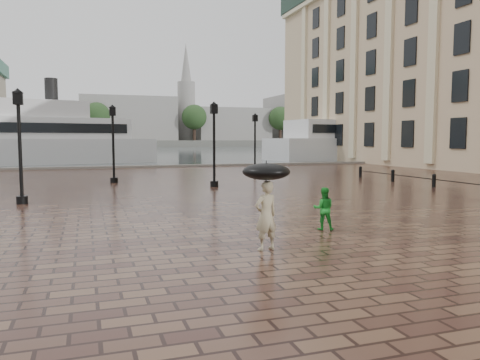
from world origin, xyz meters
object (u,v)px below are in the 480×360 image
at_px(adult_pedestrian, 266,215).
at_px(street_lamps, 121,143).
at_px(child_pedestrian, 324,209).
at_px(ferry_near, 19,138).
at_px(ferry_far, 369,138).

bearing_deg(adult_pedestrian, street_lamps, -97.47).
height_order(street_lamps, child_pedestrian, street_lamps).
distance_m(street_lamps, child_pedestrian, 16.82).
distance_m(adult_pedestrian, ferry_near, 42.68).
xyz_separation_m(child_pedestrian, ferry_near, (-12.59, 39.68, 2.02)).
height_order(street_lamps, ferry_far, ferry_far).
xyz_separation_m(ferry_near, ferry_far, (40.63, 0.22, 0.06)).
bearing_deg(ferry_near, street_lamps, -85.01).
relative_size(child_pedestrian, ferry_far, 0.04).
xyz_separation_m(adult_pedestrian, ferry_near, (-10.15, 41.41, 1.82)).
bearing_deg(street_lamps, adult_pedestrian, -83.71).
bearing_deg(child_pedestrian, ferry_near, -49.96).
distance_m(ferry_near, ferry_far, 40.63).
bearing_deg(ferry_far, ferry_near, 174.20).
relative_size(street_lamps, ferry_far, 0.77).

